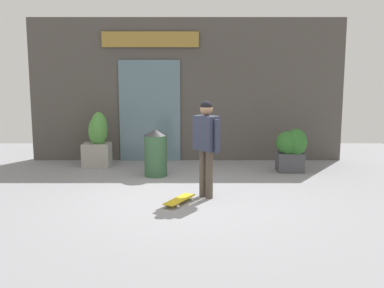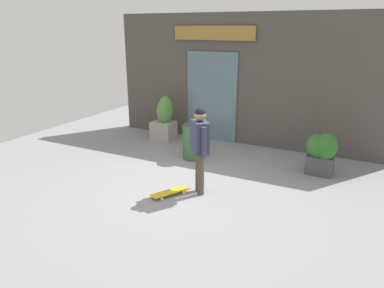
# 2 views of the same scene
# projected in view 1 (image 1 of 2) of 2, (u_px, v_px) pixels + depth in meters

# --- Properties ---
(ground_plane) EXTENTS (12.00, 12.00, 0.00)m
(ground_plane) POSITION_uv_depth(u_px,v_px,m) (184.00, 196.00, 8.05)
(ground_plane) COLOR gray
(building_facade) EXTENTS (7.69, 0.31, 3.49)m
(building_facade) POSITION_uv_depth(u_px,v_px,m) (184.00, 91.00, 11.17)
(building_facade) COLOR #4C4742
(building_facade) RESTS_ON ground_plane
(skateboarder) EXTENTS (0.48, 0.49, 1.71)m
(skateboarder) POSITION_uv_depth(u_px,v_px,m) (205.00, 139.00, 7.81)
(skateboarder) COLOR #4C4238
(skateboarder) RESTS_ON ground_plane
(skateboard) EXTENTS (0.54, 0.78, 0.08)m
(skateboard) POSITION_uv_depth(u_px,v_px,m) (178.00, 200.00, 7.61)
(skateboard) COLOR gold
(skateboard) RESTS_ON ground_plane
(planter_box_left) EXTENTS (0.63, 0.56, 1.28)m
(planter_box_left) POSITION_uv_depth(u_px,v_px,m) (97.00, 140.00, 10.54)
(planter_box_left) COLOR gray
(planter_box_left) RESTS_ON ground_plane
(planter_box_right) EXTENTS (0.66, 0.62, 0.97)m
(planter_box_right) POSITION_uv_depth(u_px,v_px,m) (290.00, 148.00, 9.92)
(planter_box_right) COLOR #47474C
(planter_box_right) RESTS_ON ground_plane
(trash_bin) EXTENTS (0.49, 0.49, 0.99)m
(trash_bin) POSITION_uv_depth(u_px,v_px,m) (155.00, 153.00, 9.54)
(trash_bin) COLOR #335938
(trash_bin) RESTS_ON ground_plane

